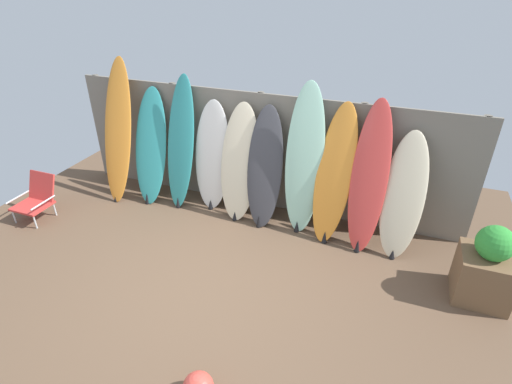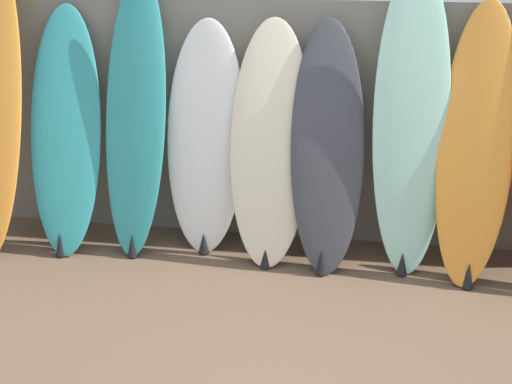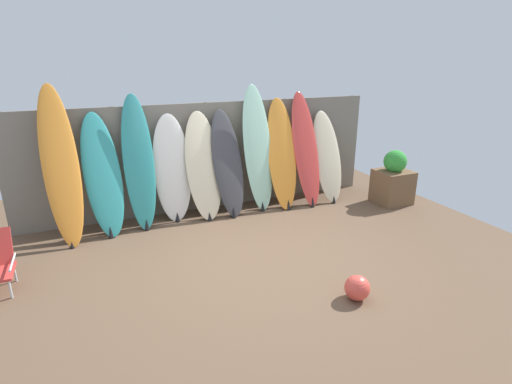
{
  "view_description": "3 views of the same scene",
  "coord_description": "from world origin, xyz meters",
  "px_view_note": "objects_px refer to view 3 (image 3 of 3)",
  "views": [
    {
      "loc": [
        1.9,
        -3.2,
        3.35
      ],
      "look_at": [
        0.48,
        0.58,
        1.05
      ],
      "focal_mm": 28.0,
      "sensor_mm": 36.0,
      "label": 1
    },
    {
      "loc": [
        0.49,
        -3.1,
        2.3
      ],
      "look_at": [
        -0.15,
        0.87,
        0.78
      ],
      "focal_mm": 50.0,
      "sensor_mm": 36.0,
      "label": 2
    },
    {
      "loc": [
        -1.83,
        -4.34,
        2.52
      ],
      "look_at": [
        0.27,
        0.52,
        0.7
      ],
      "focal_mm": 28.0,
      "sensor_mm": 36.0,
      "label": 3
    }
  ],
  "objects_px": {
    "surfboard_charcoal_5": "(228,165)",
    "surfboard_seafoam_6": "(258,149)",
    "beach_ball": "(357,288)",
    "surfboard_teal_2": "(139,164)",
    "surfboard_orange_0": "(61,167)",
    "surfboard_teal_1": "(103,176)",
    "surfboard_cream_4": "(204,167)",
    "surfboard_red_8": "(306,150)",
    "planter_box": "(393,181)",
    "surfboard_orange_7": "(282,155)",
    "surfboard_cream_9": "(327,157)",
    "surfboard_white_3": "(172,169)"
  },
  "relations": [
    {
      "from": "surfboard_charcoal_5",
      "to": "surfboard_seafoam_6",
      "type": "relative_size",
      "value": 0.82
    },
    {
      "from": "surfboard_cream_4",
      "to": "planter_box",
      "type": "height_order",
      "value": "surfboard_cream_4"
    },
    {
      "from": "surfboard_cream_4",
      "to": "planter_box",
      "type": "xyz_separation_m",
      "value": [
        3.26,
        -0.7,
        -0.43
      ]
    },
    {
      "from": "surfboard_orange_0",
      "to": "surfboard_cream_9",
      "type": "relative_size",
      "value": 1.37
    },
    {
      "from": "surfboard_teal_1",
      "to": "surfboard_charcoal_5",
      "type": "xyz_separation_m",
      "value": [
        1.91,
        -0.02,
        -0.03
      ]
    },
    {
      "from": "surfboard_orange_0",
      "to": "beach_ball",
      "type": "height_order",
      "value": "surfboard_orange_0"
    },
    {
      "from": "surfboard_cream_4",
      "to": "surfboard_white_3",
      "type": "bearing_deg",
      "value": 169.61
    },
    {
      "from": "planter_box",
      "to": "surfboard_teal_2",
      "type": "bearing_deg",
      "value": 170.08
    },
    {
      "from": "beach_ball",
      "to": "surfboard_seafoam_6",
      "type": "bearing_deg",
      "value": 87.67
    },
    {
      "from": "surfboard_teal_1",
      "to": "surfboard_orange_7",
      "type": "distance_m",
      "value": 2.89
    },
    {
      "from": "surfboard_cream_9",
      "to": "beach_ball",
      "type": "height_order",
      "value": "surfboard_cream_9"
    },
    {
      "from": "planter_box",
      "to": "surfboard_teal_1",
      "type": "bearing_deg",
      "value": 171.6
    },
    {
      "from": "surfboard_cream_4",
      "to": "surfboard_orange_7",
      "type": "distance_m",
      "value": 1.39
    },
    {
      "from": "surfboard_cream_4",
      "to": "surfboard_red_8",
      "type": "distance_m",
      "value": 1.84
    },
    {
      "from": "surfboard_orange_0",
      "to": "surfboard_cream_9",
      "type": "distance_m",
      "value": 4.33
    },
    {
      "from": "surfboard_orange_0",
      "to": "surfboard_seafoam_6",
      "type": "relative_size",
      "value": 1.04
    },
    {
      "from": "surfboard_seafoam_6",
      "to": "surfboard_cream_9",
      "type": "bearing_deg",
      "value": -3.01
    },
    {
      "from": "surfboard_cream_4",
      "to": "surfboard_charcoal_5",
      "type": "xyz_separation_m",
      "value": [
        0.4,
        -0.02,
        0.0
      ]
    },
    {
      "from": "surfboard_cream_4",
      "to": "surfboard_seafoam_6",
      "type": "distance_m",
      "value": 0.97
    },
    {
      "from": "surfboard_orange_0",
      "to": "surfboard_cream_4",
      "type": "height_order",
      "value": "surfboard_orange_0"
    },
    {
      "from": "surfboard_orange_0",
      "to": "surfboard_teal_1",
      "type": "distance_m",
      "value": 0.57
    },
    {
      "from": "surfboard_white_3",
      "to": "surfboard_charcoal_5",
      "type": "height_order",
      "value": "surfboard_charcoal_5"
    },
    {
      "from": "surfboard_white_3",
      "to": "beach_ball",
      "type": "xyz_separation_m",
      "value": [
        1.31,
        -3.04,
        -0.69
      ]
    },
    {
      "from": "surfboard_orange_0",
      "to": "planter_box",
      "type": "height_order",
      "value": "surfboard_orange_0"
    },
    {
      "from": "surfboard_teal_1",
      "to": "surfboard_white_3",
      "type": "height_order",
      "value": "surfboard_teal_1"
    },
    {
      "from": "surfboard_orange_0",
      "to": "surfboard_charcoal_5",
      "type": "xyz_separation_m",
      "value": [
        2.43,
        0.05,
        -0.24
      ]
    },
    {
      "from": "surfboard_seafoam_6",
      "to": "surfboard_red_8",
      "type": "relative_size",
      "value": 1.07
    },
    {
      "from": "surfboard_cream_9",
      "to": "surfboard_charcoal_5",
      "type": "bearing_deg",
      "value": 179.37
    },
    {
      "from": "surfboard_white_3",
      "to": "surfboard_seafoam_6",
      "type": "bearing_deg",
      "value": -2.48
    },
    {
      "from": "surfboard_teal_1",
      "to": "surfboard_cream_4",
      "type": "height_order",
      "value": "surfboard_teal_1"
    },
    {
      "from": "surfboard_orange_0",
      "to": "beach_ball",
      "type": "xyz_separation_m",
      "value": [
        2.86,
        -2.88,
        -0.94
      ]
    },
    {
      "from": "surfboard_orange_0",
      "to": "beach_ball",
      "type": "distance_m",
      "value": 4.16
    },
    {
      "from": "surfboard_orange_7",
      "to": "surfboard_teal_1",
      "type": "bearing_deg",
      "value": 179.62
    },
    {
      "from": "planter_box",
      "to": "surfboard_orange_0",
      "type": "bearing_deg",
      "value": 173.25
    },
    {
      "from": "beach_ball",
      "to": "surfboard_charcoal_5",
      "type": "bearing_deg",
      "value": 98.4
    },
    {
      "from": "surfboard_cream_9",
      "to": "beach_ball",
      "type": "relative_size",
      "value": 5.75
    },
    {
      "from": "surfboard_teal_1",
      "to": "surfboard_seafoam_6",
      "type": "bearing_deg",
      "value": 0.56
    },
    {
      "from": "surfboard_red_8",
      "to": "surfboard_orange_7",
      "type": "bearing_deg",
      "value": 176.84
    },
    {
      "from": "surfboard_cream_4",
      "to": "surfboard_red_8",
      "type": "bearing_deg",
      "value": -1.31
    },
    {
      "from": "beach_ball",
      "to": "surfboard_teal_2",
      "type": "bearing_deg",
      "value": 121.23
    },
    {
      "from": "surfboard_red_8",
      "to": "beach_ball",
      "type": "bearing_deg",
      "value": -109.04
    },
    {
      "from": "surfboard_cream_9",
      "to": "planter_box",
      "type": "relative_size",
      "value": 1.66
    },
    {
      "from": "surfboard_teal_1",
      "to": "planter_box",
      "type": "xyz_separation_m",
      "value": [
        4.77,
        -0.7,
        -0.46
      ]
    },
    {
      "from": "surfboard_cream_4",
      "to": "surfboard_seafoam_6",
      "type": "bearing_deg",
      "value": 1.58
    },
    {
      "from": "surfboard_white_3",
      "to": "surfboard_charcoal_5",
      "type": "distance_m",
      "value": 0.89
    },
    {
      "from": "surfboard_teal_2",
      "to": "surfboard_white_3",
      "type": "relative_size",
      "value": 1.19
    },
    {
      "from": "surfboard_teal_2",
      "to": "beach_ball",
      "type": "distance_m",
      "value": 3.6
    },
    {
      "from": "surfboard_orange_7",
      "to": "surfboard_cream_9",
      "type": "height_order",
      "value": "surfboard_orange_7"
    },
    {
      "from": "surfboard_red_8",
      "to": "surfboard_cream_9",
      "type": "bearing_deg",
      "value": -0.22
    },
    {
      "from": "surfboard_charcoal_5",
      "to": "surfboard_seafoam_6",
      "type": "bearing_deg",
      "value": 5.07
    }
  ]
}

